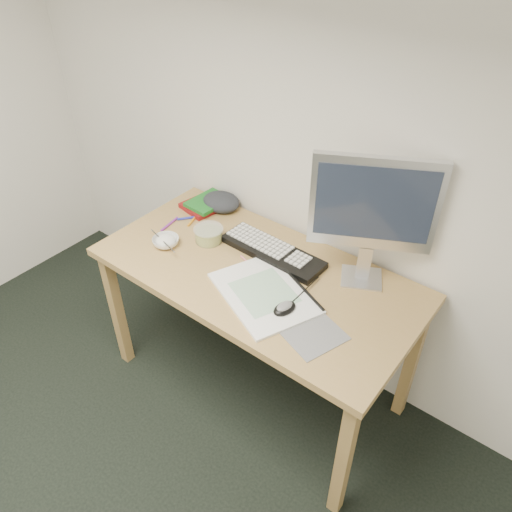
# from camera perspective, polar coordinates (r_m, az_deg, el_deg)

# --- Properties ---
(desk) EXTENTS (1.40, 0.70, 0.75)m
(desk) POSITION_cam_1_polar(r_m,az_deg,el_deg) (2.18, 0.02, -3.37)
(desk) COLOR #AC854E
(desk) RESTS_ON ground
(mousepad) EXTENTS (0.28, 0.27, 0.00)m
(mousepad) POSITION_cam_1_polar(r_m,az_deg,el_deg) (1.88, 6.23, -8.52)
(mousepad) COLOR slate
(mousepad) RESTS_ON desk
(sketchpad) EXTENTS (0.51, 0.45, 0.01)m
(sketchpad) POSITION_cam_1_polar(r_m,az_deg,el_deg) (2.01, 0.94, -4.27)
(sketchpad) COLOR white
(sketchpad) RESTS_ON desk
(keyboard) EXTENTS (0.49, 0.17, 0.03)m
(keyboard) POSITION_cam_1_polar(r_m,az_deg,el_deg) (2.21, 1.90, 0.50)
(keyboard) COLOR black
(keyboard) RESTS_ON desk
(monitor) EXTENTS (0.44, 0.25, 0.56)m
(monitor) POSITION_cam_1_polar(r_m,az_deg,el_deg) (1.93, 13.25, 5.40)
(monitor) COLOR silver
(monitor) RESTS_ON desk
(mouse) EXTENTS (0.08, 0.11, 0.03)m
(mouse) POSITION_cam_1_polar(r_m,az_deg,el_deg) (1.92, 3.29, -5.77)
(mouse) COLOR black
(mouse) RESTS_ON sketchpad
(rice_bowl) EXTENTS (0.14, 0.14, 0.04)m
(rice_bowl) POSITION_cam_1_polar(r_m,az_deg,el_deg) (2.30, -10.27, 1.61)
(rice_bowl) COLOR white
(rice_bowl) RESTS_ON desk
(chopsticks) EXTENTS (0.20, 0.07, 0.02)m
(chopsticks) POSITION_cam_1_polar(r_m,az_deg,el_deg) (2.27, -10.60, 1.72)
(chopsticks) COLOR silver
(chopsticks) RESTS_ON rice_bowl
(fruit_tub) EXTENTS (0.17, 0.17, 0.07)m
(fruit_tub) POSITION_cam_1_polar(r_m,az_deg,el_deg) (2.29, -5.43, 2.47)
(fruit_tub) COLOR gold
(fruit_tub) RESTS_ON desk
(book_red) EXTENTS (0.21, 0.26, 0.02)m
(book_red) POSITION_cam_1_polar(r_m,az_deg,el_deg) (2.55, -5.64, 5.93)
(book_red) COLOR maroon
(book_red) RESTS_ON desk
(book_green) EXTENTS (0.16, 0.22, 0.02)m
(book_green) POSITION_cam_1_polar(r_m,az_deg,el_deg) (2.53, -5.47, 6.20)
(book_green) COLOR #1B6D22
(book_green) RESTS_ON book_red
(cloth_lump) EXTENTS (0.18, 0.16, 0.07)m
(cloth_lump) POSITION_cam_1_polar(r_m,az_deg,el_deg) (2.52, -4.01, 6.19)
(cloth_lump) COLOR #282930
(cloth_lump) RESTS_ON desk
(pencil_pink) EXTENTS (0.19, 0.06, 0.01)m
(pencil_pink) POSITION_cam_1_polar(r_m,az_deg,el_deg) (2.14, -0.33, -1.28)
(pencil_pink) COLOR pink
(pencil_pink) RESTS_ON desk
(pencil_tan) EXTENTS (0.16, 0.06, 0.01)m
(pencil_tan) POSITION_cam_1_polar(r_m,az_deg,el_deg) (2.13, 1.73, -1.43)
(pencil_tan) COLOR tan
(pencil_tan) RESTS_ON desk
(pencil_black) EXTENTS (0.17, 0.02, 0.01)m
(pencil_black) POSITION_cam_1_polar(r_m,az_deg,el_deg) (2.11, 3.08, -1.90)
(pencil_black) COLOR black
(pencil_black) RESTS_ON desk
(marker_blue) EXTENTS (0.09, 0.11, 0.01)m
(marker_blue) POSITION_cam_1_polar(r_m,az_deg,el_deg) (2.47, -7.51, 4.37)
(marker_blue) COLOR #212BB6
(marker_blue) RESTS_ON desk
(marker_orange) EXTENTS (0.05, 0.12, 0.01)m
(marker_orange) POSITION_cam_1_polar(r_m,az_deg,el_deg) (2.45, -7.15, 4.19)
(marker_orange) COLOR orange
(marker_orange) RESTS_ON desk
(marker_purple) EXTENTS (0.03, 0.13, 0.01)m
(marker_purple) POSITION_cam_1_polar(r_m,az_deg,el_deg) (2.43, -9.86, 3.63)
(marker_purple) COLOR purple
(marker_purple) RESTS_ON desk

